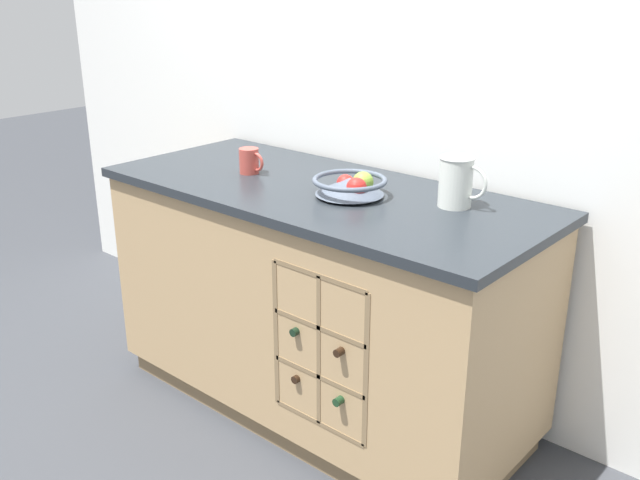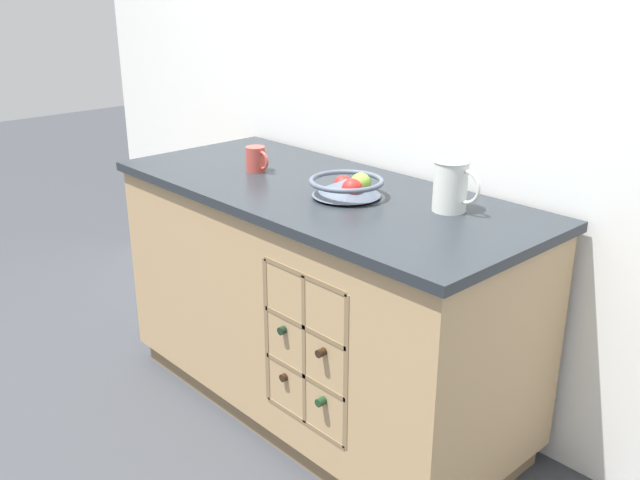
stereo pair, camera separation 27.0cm
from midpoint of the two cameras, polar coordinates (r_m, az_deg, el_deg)
ground_plane at (r=3.04m, az=-2.61°, el=-13.07°), size 14.00×14.00×0.00m
back_wall at (r=2.87m, az=2.86°, el=12.41°), size 4.40×0.06×2.55m
kitchen_island at (r=2.80m, az=-2.76°, el=-4.99°), size 1.73×0.75×0.94m
fruit_bowl at (r=2.52m, az=-0.58°, el=4.41°), size 0.27×0.27×0.08m
white_pitcher at (r=2.42m, az=7.76°, el=4.68°), size 0.18×0.12×0.17m
ceramic_mug at (r=2.85m, az=-8.37°, el=6.24°), size 0.12×0.08×0.10m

